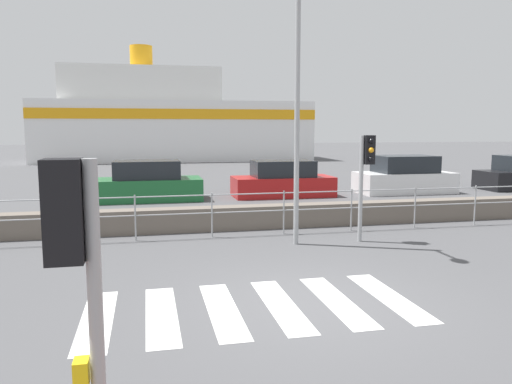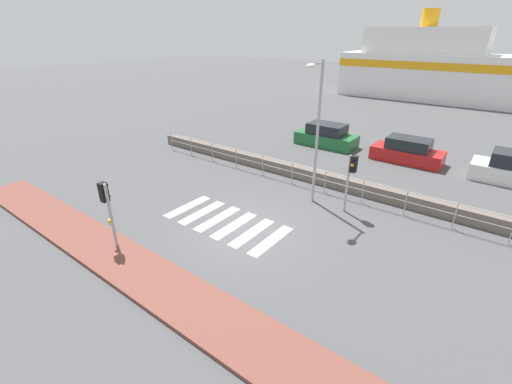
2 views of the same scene
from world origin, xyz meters
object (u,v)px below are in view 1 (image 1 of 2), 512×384
Objects in this scene: traffic_light_near at (76,263)px; parked_car_green at (147,183)px; traffic_light_far at (366,164)px; streetlamp at (300,79)px; ferry_boat at (169,122)px; parked_car_red at (283,181)px; parked_car_white at (404,177)px.

traffic_light_near is 0.62× the size of parked_car_green.
streetlamp reaches higher than traffic_light_far.
ferry_boat is 5.61× the size of parked_car_red.
parked_car_white is (7.19, 8.25, -3.11)m from streetlamp.
traffic_light_far is at bearing 53.62° from traffic_light_near.
streetlamp is 1.51× the size of parked_car_green.
traffic_light_far reaches higher than parked_car_green.
streetlamp reaches higher than parked_car_white.
streetlamp is (-1.69, -0.15, 1.91)m from traffic_light_far.
parked_car_green is 5.27m from parked_car_red.
traffic_light_near is 39.27m from ferry_boat.
parked_car_white is (11.03, 15.59, -1.15)m from traffic_light_near.
traffic_light_near is 9.31m from traffic_light_far.
parked_car_white is (8.62, -23.58, -2.54)m from ferry_boat.
parked_car_green is at bearing 180.00° from parked_car_red.
parked_car_red is 5.29m from parked_car_white.
streetlamp is at bearing -174.88° from traffic_light_far.
streetlamp is at bearing -102.99° from parked_car_red.
streetlamp is 1.54× the size of parked_car_red.
traffic_light_far is 8.20m from parked_car_red.
parked_car_white is (10.55, 0.00, 0.03)m from parked_car_green.
traffic_light_near is 8.51m from streetlamp.
traffic_light_near is at bearing -110.20° from parked_car_red.
parked_car_red is (3.34, -23.58, -2.59)m from ferry_boat.
parked_car_white reaches higher than parked_car_green.
traffic_light_near is at bearing -117.58° from streetlamp.
parked_car_green is (-3.36, 8.25, -3.14)m from streetlamp.
traffic_light_far reaches higher than parked_car_white.
parked_car_red is at bearing -81.95° from ferry_boat.
ferry_boat is 5.51× the size of parked_car_green.
traffic_light_near is 0.63× the size of parked_car_white.
ferry_boat is at bearing 85.32° from parked_car_green.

